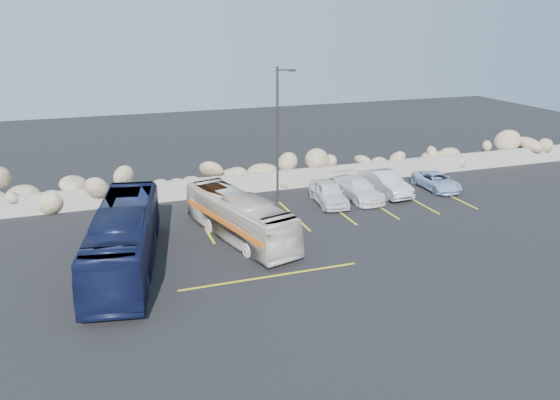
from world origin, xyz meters
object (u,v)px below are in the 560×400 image
object	(u,v)px
car_a	(328,193)
car_c	(358,189)
lamppost	(278,132)
vintage_bus	(239,217)
car_d	(437,181)
car_b	(385,183)
tour_coach	(124,239)

from	to	relation	value
car_a	car_c	size ratio (longest dim) A/B	0.91
lamppost	car_c	xyz separation A→B (m)	(4.83, -0.94, -3.66)
car_a	car_c	distance (m)	2.11
vintage_bus	car_d	bearing A→B (deg)	0.33
car_a	car_d	size ratio (longest dim) A/B	1.03
lamppost	vintage_bus	world-z (taller)	lamppost
vintage_bus	car_d	size ratio (longest dim) A/B	2.14
vintage_bus	car_a	size ratio (longest dim) A/B	2.08
car_c	car_b	bearing A→B (deg)	5.58
vintage_bus	car_c	bearing A→B (deg)	9.09
lamppost	car_d	xyz separation A→B (m)	(10.55, -0.85, -3.76)
vintage_bus	car_c	xyz separation A→B (m)	(8.52, 3.81, -0.51)
vintage_bus	car_b	world-z (taller)	vintage_bus
vintage_bus	car_b	bearing A→B (deg)	6.23
tour_coach	car_c	size ratio (longest dim) A/B	2.29
car_d	tour_coach	bearing A→B (deg)	-163.46
lamppost	car_b	world-z (taller)	lamppost
car_d	vintage_bus	bearing A→B (deg)	-163.72
car_a	car_c	world-z (taller)	car_a
lamppost	tour_coach	distance (m)	11.68
car_c	car_a	bearing A→B (deg)	-175.34
lamppost	car_b	bearing A→B (deg)	-5.38
lamppost	car_d	world-z (taller)	lamppost
tour_coach	car_b	xyz separation A→B (m)	(16.22, 5.76, -0.69)
vintage_bus	car_a	distance (m)	7.35
car_a	vintage_bus	bearing A→B (deg)	-145.68
car_b	car_c	xyz separation A→B (m)	(-2.05, -0.30, -0.08)
car_c	lamppost	bearing A→B (deg)	166.29
tour_coach	lamppost	bearing A→B (deg)	44.86
car_c	car_d	xyz separation A→B (m)	(5.72, 0.10, -0.10)
car_d	lamppost	bearing A→B (deg)	176.34
car_a	car_d	bearing A→B (deg)	8.11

